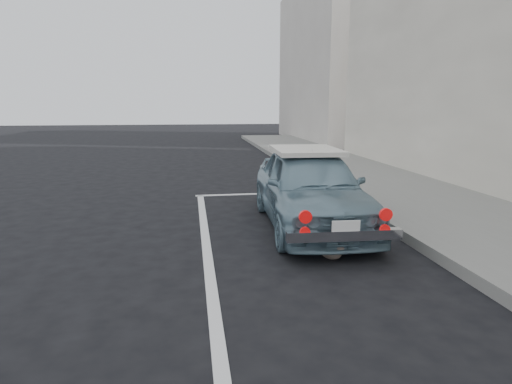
% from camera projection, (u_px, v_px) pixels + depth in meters
% --- Properties ---
extents(building_far, '(3.50, 10.00, 8.00)m').
position_uv_depth(building_far, '(332.00, 63.00, 22.23)').
color(building_far, '#B7AFA6').
rests_on(building_far, ground).
extents(pline_front, '(3.00, 0.12, 0.01)m').
position_uv_depth(pline_front, '(267.00, 194.00, 9.10)').
color(pline_front, silver).
rests_on(pline_front, ground).
extents(pline_side, '(0.12, 7.00, 0.01)m').
position_uv_depth(pline_side, '(207.00, 252.00, 5.50)').
color(pline_side, silver).
rests_on(pline_side, ground).
extents(retro_coupe, '(1.58, 3.63, 1.21)m').
position_uv_depth(retro_coupe, '(310.00, 187.00, 6.58)').
color(retro_coupe, '#7192A1').
rests_on(retro_coupe, ground).
extents(cat, '(0.34, 0.48, 0.27)m').
position_uv_depth(cat, '(332.00, 249.00, 5.23)').
color(cat, '#6B5D51').
rests_on(cat, ground).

